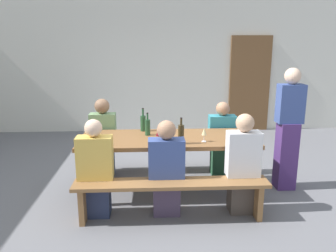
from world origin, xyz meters
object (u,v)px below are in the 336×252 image
(wine_glass_0, at_px, (204,132))
(seated_guest_near_0, at_px, (96,171))
(wooden_door, at_px, (250,84))
(tasting_table, at_px, (168,143))
(wine_glass_1, at_px, (158,133))
(seated_guest_far_1, at_px, (222,141))
(bench_far, at_px, (166,149))
(standing_host, at_px, (288,131))
(seated_guest_near_2, at_px, (243,166))
(bench_near, at_px, (171,189))
(seated_guest_near_1, at_px, (166,170))
(seated_guest_far_0, at_px, (104,140))
(wine_bottle_0, at_px, (148,127))
(wine_bottle_1, at_px, (181,134))
(wine_bottle_2, at_px, (143,123))

(wine_glass_0, xyz_separation_m, seated_guest_near_0, (-1.28, -0.37, -0.34))
(wooden_door, xyz_separation_m, tasting_table, (-1.99, -3.24, -0.37))
(wine_glass_1, distance_m, seated_guest_far_1, 1.32)
(bench_far, height_order, standing_host, standing_host)
(seated_guest_near_0, height_order, seated_guest_near_2, seated_guest_near_2)
(bench_near, bearing_deg, wine_glass_0, 50.31)
(wine_glass_1, bearing_deg, seated_guest_near_0, -154.64)
(seated_guest_near_1, bearing_deg, tasting_table, -4.61)
(bench_far, relative_size, seated_guest_far_0, 1.84)
(wine_bottle_0, distance_m, wine_bottle_1, 0.58)
(wine_bottle_2, distance_m, wine_glass_0, 0.94)
(wine_glass_1, distance_m, seated_guest_far_0, 1.19)
(wine_bottle_2, bearing_deg, seated_guest_near_1, -73.42)
(bench_far, bearing_deg, seated_guest_far_1, -10.27)
(wine_glass_0, xyz_separation_m, seated_guest_far_1, (0.40, 0.81, -0.35))
(standing_host, bearing_deg, tasting_table, 1.88)
(bench_near, xyz_separation_m, bench_far, (0.00, 1.48, 0.00))
(bench_far, distance_m, wine_bottle_2, 0.72)
(wine_glass_0, distance_m, wine_glass_1, 0.56)
(seated_guest_far_1, bearing_deg, seated_guest_far_0, -90.00)
(wine_glass_1, xyz_separation_m, seated_guest_far_1, (0.96, 0.84, -0.36))
(seated_guest_near_1, distance_m, seated_guest_far_0, 1.46)
(bench_near, bearing_deg, wine_bottle_1, 72.40)
(tasting_table, distance_m, seated_guest_near_0, 1.04)
(tasting_table, xyz_separation_m, wine_glass_1, (-0.13, -0.25, 0.20))
(wine_glass_0, bearing_deg, wine_bottle_2, 143.32)
(wooden_door, relative_size, seated_guest_near_2, 1.79)
(tasting_table, relative_size, wine_bottle_1, 6.99)
(seated_guest_far_1, bearing_deg, wine_bottle_1, -37.98)
(wine_bottle_1, bearing_deg, seated_guest_far_0, 140.18)
(standing_host, bearing_deg, seated_guest_far_0, -12.07)
(wine_glass_0, relative_size, seated_guest_near_0, 0.15)
(wine_bottle_1, xyz_separation_m, seated_guest_far_0, (-1.05, 0.88, -0.31))
(bench_near, bearing_deg, wine_bottle_0, 106.92)
(wine_glass_0, bearing_deg, wine_glass_1, -176.76)
(tasting_table, relative_size, wine_bottle_2, 7.01)
(seated_guest_near_0, bearing_deg, standing_host, -75.28)
(seated_guest_far_0, bearing_deg, bench_near, 34.51)
(bench_far, bearing_deg, standing_host, -23.28)
(wine_bottle_1, relative_size, wine_glass_1, 1.76)
(wooden_door, height_order, seated_guest_near_0, wooden_door)
(seated_guest_near_1, bearing_deg, wine_glass_1, 13.44)
(bench_far, height_order, wine_glass_1, wine_glass_1)
(seated_guest_near_1, xyz_separation_m, seated_guest_near_2, (0.87, 0.00, 0.04))
(tasting_table, relative_size, bench_far, 1.05)
(tasting_table, relative_size, wine_glass_0, 12.90)
(wooden_door, relative_size, seated_guest_far_1, 1.90)
(seated_guest_far_1, bearing_deg, seated_guest_near_0, -54.86)
(seated_guest_near_1, bearing_deg, standing_host, -68.69)
(wine_glass_1, xyz_separation_m, seated_guest_near_0, (-0.71, -0.34, -0.35))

